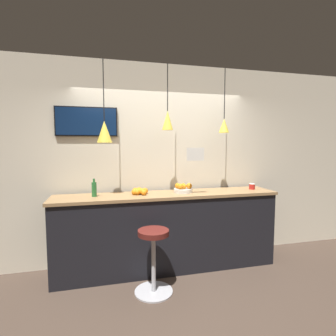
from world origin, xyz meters
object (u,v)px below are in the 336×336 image
fruit_bowl (183,189)px  juice_bottle (94,189)px  bar_stool (154,253)px  spread_jar (252,186)px  mounted_tv (87,122)px

fruit_bowl → juice_bottle: bearing=-179.9°
bar_stool → spread_jar: size_ratio=8.65×
fruit_bowl → spread_jar: 1.08m
bar_stool → fruit_bowl: 1.01m
juice_bottle → spread_jar: 2.28m
spread_jar → bar_stool: bearing=-160.7°
fruit_bowl → spread_jar: (1.08, -0.00, -0.01)m
bar_stool → juice_bottle: bearing=139.5°
juice_bottle → mounted_tv: 0.94m
fruit_bowl → juice_bottle: 1.20m
juice_bottle → mounted_tv: (-0.09, 0.32, 0.88)m
juice_bottle → bar_stool: bearing=-40.5°
fruit_bowl → bar_stool: bearing=-133.2°
spread_jar → mounted_tv: size_ratio=0.11×
fruit_bowl → mounted_tv: mounted_tv is taller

